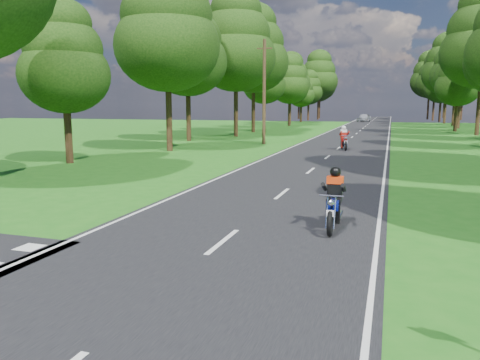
% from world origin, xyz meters
% --- Properties ---
extents(ground, '(160.00, 160.00, 0.00)m').
position_xyz_m(ground, '(0.00, 0.00, 0.00)').
color(ground, '#1D6116').
rests_on(ground, ground).
extents(main_road, '(7.00, 140.00, 0.02)m').
position_xyz_m(main_road, '(0.00, 50.00, 0.01)').
color(main_road, black).
rests_on(main_road, ground).
extents(road_markings, '(7.40, 140.00, 0.01)m').
position_xyz_m(road_markings, '(-0.14, 48.13, 0.02)').
color(road_markings, silver).
rests_on(road_markings, main_road).
extents(treeline, '(40.00, 115.35, 14.78)m').
position_xyz_m(treeline, '(1.43, 60.06, 8.25)').
color(treeline, black).
rests_on(treeline, ground).
extents(telegraph_pole, '(1.20, 0.26, 8.00)m').
position_xyz_m(telegraph_pole, '(-6.00, 28.00, 4.07)').
color(telegraph_pole, '#382616').
rests_on(telegraph_pole, ground).
extents(rider_near_blue, '(0.65, 1.84, 1.53)m').
position_xyz_m(rider_near_blue, '(2.22, 3.93, 0.78)').
color(rider_near_blue, '#0D1998').
rests_on(rider_near_blue, main_road).
extents(rider_far_red, '(1.11, 2.06, 1.63)m').
position_xyz_m(rider_far_red, '(0.45, 24.97, 0.84)').
color(rider_far_red, '#A80C0D').
rests_on(rider_far_red, main_road).
extents(distant_car, '(2.59, 4.58, 1.47)m').
position_xyz_m(distant_car, '(-1.25, 80.54, 0.75)').
color(distant_car, silver).
rests_on(distant_car, main_road).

